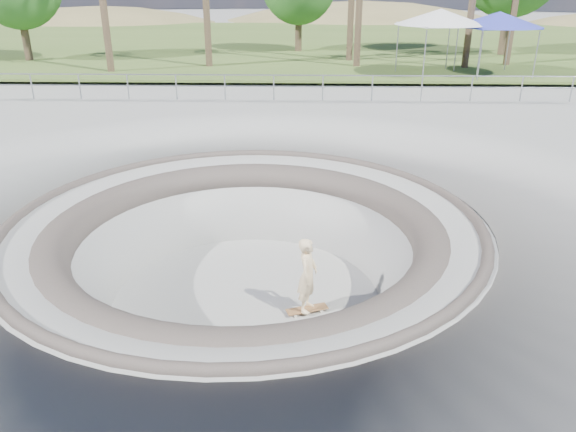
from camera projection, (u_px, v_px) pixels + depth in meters
The scene contains 9 objects.
ground at pixel (245, 221), 12.09m from camera, with size 180.00×180.00×0.00m, color gray.
skate_bowl at pixel (247, 294), 12.81m from camera, with size 14.00×14.00×4.10m.
grass_strip at pixel (289, 41), 43.24m from camera, with size 180.00×36.00×0.12m.
distant_hills at pixel (326, 84), 67.28m from camera, with size 103.20×45.00×28.60m.
safety_railing at pixel (274, 87), 22.84m from camera, with size 25.00×0.06×1.03m.
skateboard at pixel (307, 309), 12.20m from camera, with size 0.95×0.55×0.09m.
skater at pixel (308, 275), 11.86m from camera, with size 0.61×0.40×1.68m, color beige.
canopy_white at pixel (440, 17), 27.22m from camera, with size 5.92×5.92×3.13m.
canopy_blue at pixel (499, 20), 27.19m from camera, with size 5.88×5.88×3.01m.
Camera 1 is at (1.26, -11.04, 4.85)m, focal length 35.00 mm.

